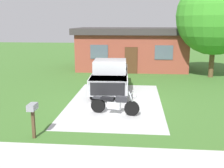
{
  "coord_description": "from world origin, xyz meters",
  "views": [
    {
      "loc": [
        1.07,
        -13.55,
        4.03
      ],
      "look_at": [
        -0.19,
        0.27,
        0.9
      ],
      "focal_mm": 44.55,
      "sensor_mm": 36.0,
      "label": 1
    }
  ],
  "objects_px": {
    "neighbor_house": "(132,48)",
    "mailbox": "(33,112)",
    "pickup_truck": "(110,75)",
    "motorcycle": "(115,104)",
    "shade_tree": "(215,16)"
  },
  "relations": [
    {
      "from": "neighbor_house",
      "to": "mailbox",
      "type": "bearing_deg",
      "value": -101.41
    },
    {
      "from": "pickup_truck",
      "to": "neighbor_house",
      "type": "xyz_separation_m",
      "value": [
        1.07,
        8.27,
        0.84
      ]
    },
    {
      "from": "pickup_truck",
      "to": "neighbor_house",
      "type": "bearing_deg",
      "value": 82.65
    },
    {
      "from": "motorcycle",
      "to": "neighbor_house",
      "type": "distance_m",
      "value": 12.57
    },
    {
      "from": "mailbox",
      "to": "motorcycle",
      "type": "bearing_deg",
      "value": 47.17
    },
    {
      "from": "shade_tree",
      "to": "pickup_truck",
      "type": "bearing_deg",
      "value": -145.16
    },
    {
      "from": "motorcycle",
      "to": "shade_tree",
      "type": "bearing_deg",
      "value": 54.9
    },
    {
      "from": "shade_tree",
      "to": "neighbor_house",
      "type": "distance_m",
      "value": 7.32
    },
    {
      "from": "motorcycle",
      "to": "shade_tree",
      "type": "relative_size",
      "value": 0.31
    },
    {
      "from": "mailbox",
      "to": "shade_tree",
      "type": "bearing_deg",
      "value": 52.9
    },
    {
      "from": "mailbox",
      "to": "neighbor_house",
      "type": "xyz_separation_m",
      "value": [
        3.1,
        15.34,
        0.81
      ]
    },
    {
      "from": "motorcycle",
      "to": "mailbox",
      "type": "relative_size",
      "value": 1.74
    },
    {
      "from": "pickup_truck",
      "to": "neighbor_house",
      "type": "height_order",
      "value": "neighbor_house"
    },
    {
      "from": "shade_tree",
      "to": "neighbor_house",
      "type": "bearing_deg",
      "value": 150.2
    },
    {
      "from": "shade_tree",
      "to": "neighbor_house",
      "type": "xyz_separation_m",
      "value": [
        -5.93,
        3.4,
        -2.62
      ]
    }
  ]
}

